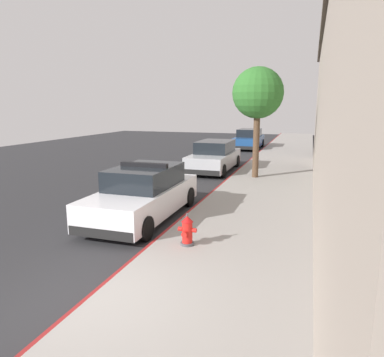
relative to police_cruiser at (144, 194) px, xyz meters
name	(u,v)px	position (x,y,z in m)	size (l,w,h in m)	color
ground_plane	(137,181)	(-2.92, 5.21, -0.84)	(34.16, 60.00, 0.20)	#2B2B2D
sidewalk_pavement	(267,186)	(3.08, 5.21, -0.66)	(3.59, 60.00, 0.16)	gray
curb_painted_edge	(224,183)	(1.25, 5.21, -0.66)	(0.08, 60.00, 0.16)	maroon
police_cruiser	(144,194)	(0.00, 0.00, 0.00)	(1.94, 4.84, 1.68)	white
parked_car_silver_ahead	(215,157)	(-0.06, 8.57, 0.00)	(1.94, 4.84, 1.56)	#B2B5BA
parked_car_dark_far	(249,139)	(-0.01, 19.21, 0.00)	(1.94, 4.84, 1.56)	navy
fire_hydrant	(187,231)	(2.09, -2.06, -0.23)	(0.44, 0.40, 0.76)	#4C4C51
street_tree	(258,94)	(2.36, 6.67, 3.12)	(2.24, 2.24, 4.87)	brown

